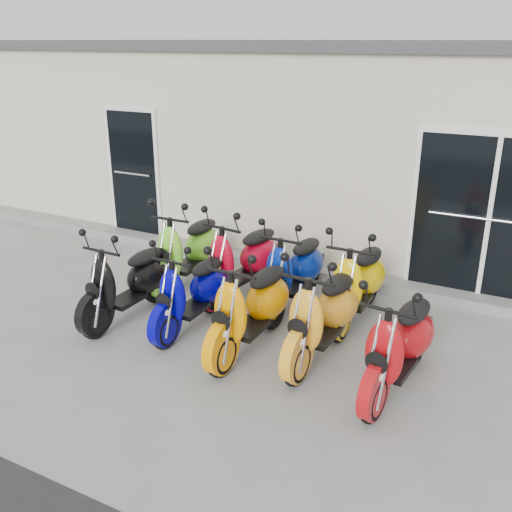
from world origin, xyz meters
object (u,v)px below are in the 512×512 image
object	(u,v)px
scooter_front_black	(127,271)
scooter_front_red	(400,333)
scooter_back_green	(187,240)
scooter_back_yellow	(359,272)
scooter_front_blue	(192,281)
scooter_front_orange_b	(324,302)
scooter_back_red	(242,250)
scooter_back_blue	(294,260)
scooter_front_orange_a	(251,295)

from	to	relation	value
scooter_front_black	scooter_front_red	xyz separation A→B (m)	(3.46, -0.03, 0.01)
scooter_back_green	scooter_back_yellow	distance (m)	2.54
scooter_front_black	scooter_back_yellow	bearing A→B (deg)	27.88
scooter_front_blue	scooter_back_green	distance (m)	1.36
scooter_front_red	scooter_back_yellow	size ratio (longest dim) A/B	0.99
scooter_front_orange_b	scooter_front_red	xyz separation A→B (m)	(0.91, -0.26, -0.02)
scooter_back_red	scooter_back_blue	world-z (taller)	scooter_back_red
scooter_front_blue	scooter_back_yellow	distance (m)	2.07
scooter_back_red	scooter_front_orange_b	bearing A→B (deg)	-25.13
scooter_front_orange_a	scooter_back_blue	bearing A→B (deg)	92.83
scooter_back_green	scooter_back_blue	xyz separation A→B (m)	(1.64, 0.05, -0.03)
scooter_front_orange_b	scooter_front_orange_a	bearing A→B (deg)	-162.09
scooter_front_black	scooter_front_red	world-z (taller)	scooter_front_red
scooter_back_blue	scooter_back_yellow	bearing A→B (deg)	0.70
scooter_front_blue	scooter_back_green	world-z (taller)	scooter_back_green
scooter_front_orange_a	scooter_front_orange_b	size ratio (longest dim) A/B	1.01
scooter_front_black	scooter_front_blue	size ratio (longest dim) A/B	1.04
scooter_front_orange_b	scooter_front_red	bearing A→B (deg)	-12.77
scooter_front_blue	scooter_front_red	xyz separation A→B (m)	(2.59, -0.19, 0.04)
scooter_front_red	scooter_front_blue	bearing A→B (deg)	-178.36
scooter_front_orange_b	scooter_back_green	world-z (taller)	scooter_back_green
scooter_front_black	scooter_back_blue	world-z (taller)	scooter_back_blue
scooter_front_blue	scooter_front_orange_b	distance (m)	1.68
scooter_front_red	scooter_back_green	bearing A→B (deg)	164.95
scooter_front_blue	scooter_back_red	world-z (taller)	scooter_back_red
scooter_front_black	scooter_back_yellow	world-z (taller)	scooter_back_yellow
scooter_back_red	scooter_back_blue	size ratio (longest dim) A/B	1.05
scooter_front_blue	scooter_back_blue	distance (m)	1.43
scooter_front_red	scooter_back_red	bearing A→B (deg)	158.44
scooter_front_orange_a	scooter_front_red	xyz separation A→B (m)	(1.70, -0.05, -0.02)
scooter_front_orange_a	scooter_back_green	distance (m)	2.09
scooter_front_orange_b	scooter_back_green	bearing A→B (deg)	160.37
scooter_front_black	scooter_front_red	size ratio (longest dim) A/B	0.98
scooter_back_red	scooter_back_yellow	bearing A→B (deg)	8.69
scooter_front_black	scooter_back_yellow	size ratio (longest dim) A/B	0.97
scooter_front_orange_b	scooter_back_red	xyz separation A→B (m)	(-1.59, 1.04, 0.01)
scooter_front_blue	scooter_front_orange_a	world-z (taller)	scooter_front_orange_a
scooter_front_blue	scooter_front_orange_b	size ratio (longest dim) A/B	0.92
scooter_front_black	scooter_back_green	bearing A→B (deg)	88.38
scooter_back_blue	scooter_back_red	bearing A→B (deg)	-174.79
scooter_back_yellow	scooter_front_orange_b	bearing A→B (deg)	-92.94
scooter_front_black	scooter_back_blue	xyz separation A→B (m)	(1.72, 1.31, 0.01)
scooter_front_orange_a	scooter_front_blue	bearing A→B (deg)	171.97
scooter_front_blue	scooter_back_green	size ratio (longest dim) A/B	0.90
scooter_back_yellow	scooter_back_red	bearing A→B (deg)	-178.95
scooter_front_black	scooter_front_orange_b	distance (m)	2.56
scooter_front_orange_b	scooter_front_red	size ratio (longest dim) A/B	1.03
scooter_back_green	scooter_back_blue	bearing A→B (deg)	-0.62
scooter_front_orange_a	scooter_front_black	bearing A→B (deg)	-178.31
scooter_front_red	scooter_front_orange_b	bearing A→B (deg)	170.02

